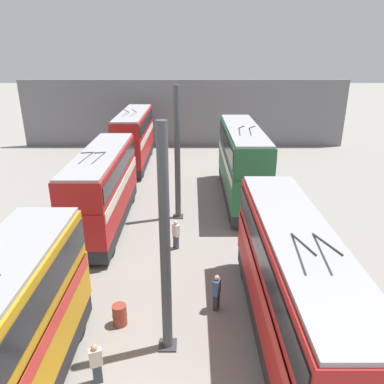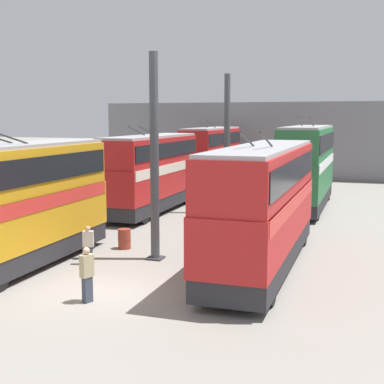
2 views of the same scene
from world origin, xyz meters
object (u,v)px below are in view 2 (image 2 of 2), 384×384
(bus_left_near, at_px, (263,199))
(bus_right_far, at_px, (212,153))
(bus_left_far, at_px, (307,162))
(person_by_left_row, at_px, (214,231))
(person_aisle_midway, at_px, (207,209))
(bus_right_near, at_px, (22,197))
(bus_right_mid, at_px, (151,168))
(person_by_right_row, at_px, (88,244))
(oil_drum, at_px, (124,239))
(person_aisle_foreground, at_px, (87,273))

(bus_left_near, height_order, bus_right_far, bus_right_far)
(bus_left_far, height_order, bus_right_far, bus_left_far)
(bus_left_far, relative_size, bus_right_far, 1.06)
(person_by_left_row, bearing_deg, person_aisle_midway, -46.98)
(person_by_left_row, bearing_deg, bus_right_near, 59.52)
(bus_left_far, distance_m, bus_right_mid, 10.07)
(bus_right_mid, distance_m, person_by_right_row, 12.30)
(oil_drum, bearing_deg, bus_left_far, -25.56)
(bus_right_near, distance_m, person_by_left_row, 8.24)
(bus_right_mid, xyz_separation_m, person_aisle_foreground, (-15.91, -4.46, -1.78))
(bus_left_near, height_order, oil_drum, bus_left_near)
(bus_left_far, height_order, person_by_left_row, bus_left_far)
(bus_right_far, bearing_deg, bus_right_near, -180.00)
(bus_right_far, distance_m, person_by_left_row, 22.49)
(person_aisle_midway, bearing_deg, person_by_left_row, 75.92)
(bus_left_near, relative_size, bus_left_far, 1.04)
(person_aisle_foreground, bearing_deg, person_by_left_row, 96.42)
(bus_right_far, relative_size, person_aisle_foreground, 5.75)
(bus_right_mid, relative_size, oil_drum, 11.56)
(person_by_right_row, xyz_separation_m, person_aisle_foreground, (-3.97, -2.20, 0.14))
(bus_left_near, xyz_separation_m, person_aisle_midway, (7.27, 4.49, -1.85))
(bus_right_near, distance_m, bus_right_mid, 12.99)
(oil_drum, bearing_deg, person_aisle_midway, -18.09)
(bus_right_far, bearing_deg, oil_drum, -173.62)
(person_aisle_foreground, xyz_separation_m, person_by_left_row, (7.70, -1.99, -0.06))
(person_by_left_row, height_order, oil_drum, person_by_left_row)
(person_by_right_row, bearing_deg, bus_right_near, -85.57)
(person_by_right_row, xyz_separation_m, person_by_left_row, (3.73, -4.18, 0.08))
(person_aisle_midway, bearing_deg, bus_right_far, -108.52)
(bus_left_near, height_order, bus_right_near, bus_right_near)
(bus_right_far, relative_size, oil_drum, 11.45)
(bus_left_near, xyz_separation_m, person_by_left_row, (2.00, 2.56, -1.84))
(bus_right_near, bearing_deg, bus_left_near, -72.87)
(bus_right_near, bearing_deg, person_by_right_row, -65.14)
(person_aisle_foreground, xyz_separation_m, person_aisle_midway, (12.97, -0.06, -0.07))
(bus_right_far, bearing_deg, bus_left_near, -158.99)
(bus_left_near, bearing_deg, oil_drum, 80.53)
(bus_right_far, bearing_deg, person_by_left_row, -163.28)
(bus_right_far, xyz_separation_m, oil_drum, (-22.37, -2.50, -2.41))
(person_by_right_row, bearing_deg, bus_left_near, 83.94)
(bus_left_near, distance_m, bus_right_mid, 13.62)
(bus_right_near, distance_m, person_aisle_foreground, 5.63)
(bus_left_far, distance_m, bus_right_near, 19.66)
(person_aisle_midway, bearing_deg, person_aisle_foreground, 55.59)
(bus_left_far, xyz_separation_m, bus_right_near, (-17.47, 9.01, -0.26))
(bus_left_near, distance_m, oil_drum, 6.98)
(person_aisle_foreground, relative_size, person_aisle_midway, 1.07)
(person_by_right_row, bearing_deg, oil_drum, 154.73)
(bus_left_far, xyz_separation_m, person_by_left_row, (-12.69, 2.56, -2.13))
(bus_right_far, bearing_deg, person_aisle_midway, -164.39)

